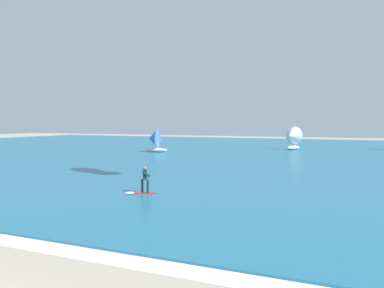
{
  "coord_description": "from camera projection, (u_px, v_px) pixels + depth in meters",
  "views": [
    {
      "loc": [
        8.85,
        -4.58,
        4.5
      ],
      "look_at": [
        -0.97,
        17.75,
        3.08
      ],
      "focal_mm": 36.14,
      "sensor_mm": 36.0,
      "label": 1
    }
  ],
  "objects": [
    {
      "name": "sailboat_mid_right",
      "position": [
        292.0,
        138.0,
        60.11
      ],
      "size": [
        3.23,
        3.65,
        4.1
      ],
      "color": "white",
      "rests_on": "ocean"
    },
    {
      "name": "sailboat_outermost",
      "position": [
        154.0,
        140.0,
        55.91
      ],
      "size": [
        3.23,
        2.78,
        3.68
      ],
      "color": "white",
      "rests_on": "ocean"
    },
    {
      "name": "shoreline_foam",
      "position": [
        62.0,
        246.0,
        13.97
      ],
      "size": [
        85.95,
        1.75,
        0.01
      ],
      "primitive_type": "cube",
      "color": "white",
      "rests_on": "ground"
    },
    {
      "name": "ocean",
      "position": [
        293.0,
        153.0,
        54.86
      ],
      "size": [
        160.0,
        90.0,
        0.1
      ],
      "primitive_type": "cube",
      "color": "#236B89",
      "rests_on": "ground"
    },
    {
      "name": "kitesurfer",
      "position": [
        142.0,
        184.0,
        23.66
      ],
      "size": [
        2.01,
        1.35,
        1.67
      ],
      "color": "red",
      "rests_on": "ocean"
    }
  ]
}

